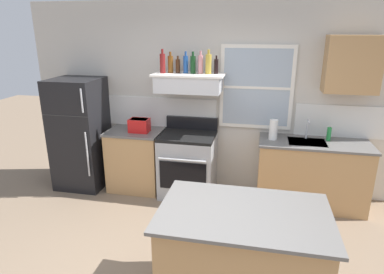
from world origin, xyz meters
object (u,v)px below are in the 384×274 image
(bottle_blue_liqueur, at_px, (186,64))
(bottle_rose_pink, at_px, (200,64))
(toaster, at_px, (139,125))
(bottle_brown_stout, at_px, (178,66))
(bottle_dark_green_wine, at_px, (193,64))
(kitchen_island, at_px, (242,258))
(bottle_balsamic_dark, at_px, (216,66))
(paper_towel_roll, at_px, (273,130))
(refrigerator, at_px, (80,134))
(bottle_champagne_gold_foil, at_px, (208,64))
(dish_soap_bottle, at_px, (329,134))
(bottle_amber_wine, at_px, (170,64))
(bottle_red_label_wine, at_px, (163,63))
(stove_range, at_px, (188,164))

(bottle_blue_liqueur, height_order, bottle_rose_pink, bottle_rose_pink)
(toaster, distance_m, bottle_blue_liqueur, 1.09)
(bottle_brown_stout, xyz_separation_m, bottle_dark_green_wine, (0.21, -0.02, 0.03))
(bottle_brown_stout, relative_size, bottle_dark_green_wine, 0.79)
(bottle_blue_liqueur, bearing_deg, kitchen_island, -65.06)
(bottle_balsamic_dark, height_order, paper_towel_roll, bottle_balsamic_dark)
(refrigerator, xyz_separation_m, bottle_champagne_gold_foil, (1.91, 0.13, 1.06))
(refrigerator, distance_m, toaster, 0.96)
(bottle_brown_stout, xyz_separation_m, dish_soap_bottle, (2.04, 0.01, -0.84))
(paper_towel_roll, distance_m, kitchen_island, 2.05)
(kitchen_island, bearing_deg, paper_towel_roll, 82.30)
(bottle_dark_green_wine, bearing_deg, refrigerator, -175.44)
(toaster, distance_m, paper_towel_roll, 1.87)
(bottle_amber_wine, bearing_deg, bottle_champagne_gold_foil, -1.93)
(bottle_red_label_wine, relative_size, bottle_dark_green_wine, 1.11)
(bottle_red_label_wine, xyz_separation_m, dish_soap_bottle, (2.24, 0.07, -0.88))
(bottle_dark_green_wine, distance_m, bottle_champagne_gold_foil, 0.21)
(refrigerator, relative_size, bottle_champagne_gold_foil, 5.18)
(bottle_amber_wine, relative_size, bottle_rose_pink, 0.94)
(dish_soap_bottle, bearing_deg, toaster, -176.71)
(bottle_blue_liqueur, distance_m, bottle_rose_pink, 0.21)
(bottle_amber_wine, relative_size, dish_soap_bottle, 1.56)
(bottle_balsamic_dark, bearing_deg, bottle_champagne_gold_foil, -161.28)
(toaster, xyz_separation_m, stove_range, (0.71, 0.01, -0.54))
(kitchen_island, bearing_deg, stove_range, 115.14)
(stove_range, relative_size, bottle_blue_liqueur, 3.80)
(bottle_brown_stout, distance_m, bottle_rose_pink, 0.31)
(bottle_blue_liqueur, bearing_deg, bottle_red_label_wine, -166.48)
(bottle_dark_green_wine, xyz_separation_m, bottle_rose_pink, (0.10, 0.02, 0.00))
(bottle_brown_stout, bearing_deg, bottle_amber_wine, -177.26)
(paper_towel_roll, bearing_deg, refrigerator, -178.77)
(bottle_amber_wine, height_order, bottle_champagne_gold_foil, bottle_champagne_gold_foil)
(toaster, relative_size, bottle_balsamic_dark, 1.23)
(bottle_balsamic_dark, bearing_deg, kitchen_island, -75.36)
(bottle_red_label_wine, relative_size, bottle_champagne_gold_foil, 1.01)
(dish_soap_bottle, bearing_deg, bottle_dark_green_wine, -179.23)
(bottle_red_label_wine, xyz_separation_m, bottle_champagne_gold_foil, (0.62, 0.04, -0.00))
(bottle_red_label_wine, bearing_deg, bottle_blue_liqueur, 13.52)
(toaster, bearing_deg, bottle_brown_stout, 14.76)
(refrigerator, bearing_deg, bottle_rose_pink, 4.85)
(bottle_dark_green_wine, xyz_separation_m, kitchen_island, (0.85, -2.02, -1.41))
(dish_soap_bottle, bearing_deg, refrigerator, -177.40)
(toaster, distance_m, bottle_balsamic_dark, 1.37)
(dish_soap_bottle, bearing_deg, bottle_rose_pink, -179.75)
(bottle_amber_wine, xyz_separation_m, bottle_dark_green_wine, (0.32, -0.01, 0.00))
(refrigerator, xyz_separation_m, bottle_amber_wine, (1.38, 0.15, 1.04))
(bottle_red_label_wine, relative_size, bottle_rose_pink, 1.07)
(bottle_brown_stout, xyz_separation_m, bottle_rose_pink, (0.31, -0.00, 0.03))
(bottle_dark_green_wine, bearing_deg, dish_soap_bottle, 0.77)
(toaster, bearing_deg, stove_range, 0.93)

